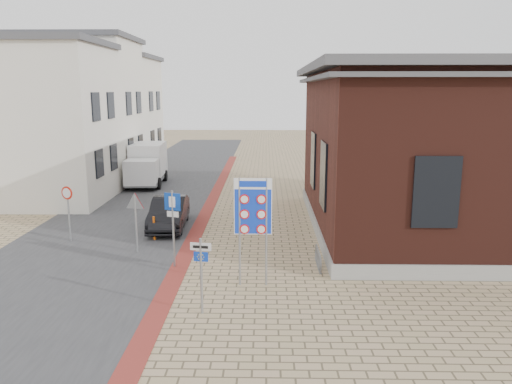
% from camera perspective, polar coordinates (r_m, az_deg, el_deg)
% --- Properties ---
extents(ground, '(120.00, 120.00, 0.00)m').
position_cam_1_polar(ground, '(14.99, -2.34, -11.24)').
color(ground, tan).
rests_on(ground, ground).
extents(road_strip, '(7.00, 60.00, 0.02)m').
position_cam_1_polar(road_strip, '(30.05, -11.13, 0.24)').
color(road_strip, '#38383A').
rests_on(road_strip, ground).
extents(curb_strip, '(0.60, 40.00, 0.02)m').
position_cam_1_polar(curb_strip, '(24.65, -5.60, -2.06)').
color(curb_strip, maroon).
rests_on(curb_strip, ground).
extents(brick_building, '(13.00, 13.00, 6.80)m').
position_cam_1_polar(brick_building, '(22.44, 22.43, 4.77)').
color(brick_building, gray).
rests_on(brick_building, ground).
extents(townhouse_near, '(7.40, 6.40, 8.30)m').
position_cam_1_polar(townhouse_near, '(28.43, -23.74, 7.31)').
color(townhouse_near, silver).
rests_on(townhouse_near, ground).
extents(townhouse_mid, '(7.40, 6.40, 9.10)m').
position_cam_1_polar(townhouse_mid, '(33.95, -19.57, 8.84)').
color(townhouse_mid, silver).
rests_on(townhouse_mid, ground).
extents(townhouse_far, '(7.40, 6.40, 8.30)m').
position_cam_1_polar(townhouse_far, '(39.64, -16.49, 8.76)').
color(townhouse_far, silver).
rests_on(townhouse_far, ground).
extents(bike_rack, '(0.08, 1.80, 0.60)m').
position_cam_1_polar(bike_rack, '(17.02, 7.13, -7.54)').
color(bike_rack, slate).
rests_on(bike_rack, ground).
extents(sedan, '(1.59, 4.04, 1.31)m').
position_cam_1_polar(sedan, '(21.65, -9.92, -2.37)').
color(sedan, black).
rests_on(sedan, ground).
extents(box_truck, '(2.29, 4.92, 2.52)m').
position_cam_1_polar(box_truck, '(31.66, -12.38, 3.13)').
color(box_truck, slate).
rests_on(box_truck, ground).
extents(border_sign, '(1.13, 0.08, 3.30)m').
position_cam_1_polar(border_sign, '(14.70, -0.35, -1.89)').
color(border_sign, gray).
rests_on(border_sign, ground).
extents(essen_sign, '(0.56, 0.13, 2.07)m').
position_cam_1_polar(essen_sign, '(13.18, -6.29, -8.31)').
color(essen_sign, gray).
rests_on(essen_sign, ground).
extents(parking_sign, '(0.55, 0.23, 2.60)m').
position_cam_1_polar(parking_sign, '(16.58, -9.48, -2.64)').
color(parking_sign, gray).
rests_on(parking_sign, ground).
extents(yield_sign, '(0.77, 0.18, 2.17)m').
position_cam_1_polar(yield_sign, '(18.39, -13.63, -1.85)').
color(yield_sign, gray).
rests_on(yield_sign, ground).
extents(speed_sign, '(0.49, 0.22, 2.19)m').
position_cam_1_polar(speed_sign, '(20.56, -20.67, -1.41)').
color(speed_sign, gray).
rests_on(speed_sign, ground).
extents(bollard, '(0.11, 0.11, 0.96)m').
position_cam_1_polar(bollard, '(20.01, -11.56, -4.10)').
color(bollard, '#FF650D').
rests_on(bollard, ground).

